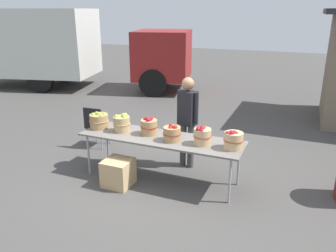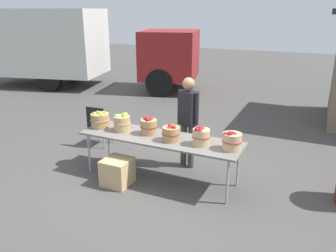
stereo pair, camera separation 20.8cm
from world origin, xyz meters
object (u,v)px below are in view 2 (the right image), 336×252
at_px(apple_basket_green_0, 100,120).
at_px(produce_crate, 117,172).
at_px(apple_basket_red_3, 232,141).
at_px(vendor_adult, 188,116).
at_px(folding_chair, 99,123).
at_px(apple_basket_red_2, 201,136).
at_px(apple_basket_red_1, 171,133).
at_px(box_truck, 72,45).
at_px(apple_basket_red_0, 149,126).
at_px(apple_basket_green_1, 122,123).
at_px(market_table, 160,139).

height_order(apple_basket_green_0, produce_crate, apple_basket_green_0).
bearing_deg(apple_basket_red_3, vendor_adult, 145.20).
bearing_deg(apple_basket_red_3, folding_chair, 165.02).
relative_size(vendor_adult, folding_chair, 1.90).
bearing_deg(apple_basket_red_2, vendor_adult, 125.66).
xyz_separation_m(apple_basket_green_0, apple_basket_red_1, (1.41, -0.08, -0.01)).
bearing_deg(box_truck, apple_basket_red_1, -53.84).
bearing_deg(folding_chair, apple_basket_red_3, 162.39).
bearing_deg(apple_basket_red_0, vendor_adult, 52.23).
relative_size(apple_basket_green_0, apple_basket_green_1, 1.07).
height_order(apple_basket_green_1, apple_basket_red_3, apple_basket_green_1).
distance_m(apple_basket_green_1, apple_basket_red_0, 0.49).
relative_size(apple_basket_red_1, apple_basket_red_3, 0.98).
distance_m(box_truck, produce_crate, 8.14).
bearing_deg(produce_crate, folding_chair, 135.19).
bearing_deg(apple_basket_red_1, market_table, 163.58).
bearing_deg(market_table, apple_basket_green_0, 179.51).
bearing_deg(apple_basket_green_1, produce_crate, -69.76).
height_order(apple_basket_red_0, folding_chair, apple_basket_red_0).
height_order(vendor_adult, folding_chair, vendor_adult).
relative_size(apple_basket_red_0, apple_basket_red_3, 1.01).
height_order(market_table, vendor_adult, vendor_adult).
relative_size(apple_basket_green_0, apple_basket_red_1, 1.16).
relative_size(folding_chair, produce_crate, 1.97).
relative_size(apple_basket_red_1, folding_chair, 0.34).
height_order(apple_basket_red_2, box_truck, box_truck).
relative_size(apple_basket_green_0, folding_chair, 0.40).
bearing_deg(apple_basket_green_1, apple_basket_red_0, 6.05).
xyz_separation_m(apple_basket_red_0, box_truck, (-5.93, 5.22, 0.60)).
height_order(vendor_adult, produce_crate, vendor_adult).
bearing_deg(apple_basket_red_2, apple_basket_red_1, -174.84).
distance_m(apple_basket_red_1, folding_chair, 2.24).
distance_m(apple_basket_green_0, apple_basket_red_1, 1.41).
distance_m(apple_basket_red_1, apple_basket_red_2, 0.48).
bearing_deg(market_table, produce_crate, -140.15).
relative_size(apple_basket_red_1, apple_basket_red_2, 0.98).
distance_m(apple_basket_green_0, folding_chair, 1.07).
bearing_deg(vendor_adult, apple_basket_red_0, 67.84).
bearing_deg(market_table, vendor_adult, 71.72).
distance_m(market_table, apple_basket_red_0, 0.31).
height_order(apple_basket_red_2, vendor_adult, vendor_adult).
height_order(apple_basket_green_1, produce_crate, apple_basket_green_1).
bearing_deg(apple_basket_green_1, apple_basket_red_3, -0.76).
height_order(apple_basket_red_1, folding_chair, apple_basket_red_1).
xyz_separation_m(market_table, apple_basket_red_2, (0.71, -0.02, 0.18)).
xyz_separation_m(market_table, apple_basket_green_0, (-1.18, 0.01, 0.17)).
distance_m(apple_basket_red_1, vendor_adult, 0.73).
relative_size(apple_basket_green_0, apple_basket_red_2, 1.14).
bearing_deg(apple_basket_red_2, folding_chair, 162.14).
bearing_deg(apple_basket_green_0, apple_basket_red_2, -0.99).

